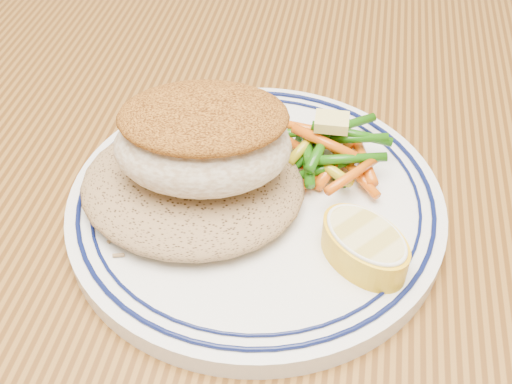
% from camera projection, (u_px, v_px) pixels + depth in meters
% --- Properties ---
extents(dining_table, '(1.50, 0.90, 0.75)m').
position_uv_depth(dining_table, '(301.00, 329.00, 0.48)').
color(dining_table, '#543110').
rests_on(dining_table, ground).
extents(plate, '(0.25, 0.25, 0.02)m').
position_uv_depth(plate, '(256.00, 203.00, 0.43)').
color(plate, white).
rests_on(plate, dining_table).
extents(rice_pilaf, '(0.15, 0.13, 0.03)m').
position_uv_depth(rice_pilaf, '(192.00, 181.00, 0.41)').
color(rice_pilaf, olive).
rests_on(rice_pilaf, plate).
extents(fish_fillet, '(0.12, 0.10, 0.06)m').
position_uv_depth(fish_fillet, '(203.00, 139.00, 0.39)').
color(fish_fillet, beige).
rests_on(fish_fillet, rice_pilaf).
extents(vegetable_pile, '(0.09, 0.09, 0.03)m').
position_uv_depth(vegetable_pile, '(327.00, 153.00, 0.43)').
color(vegetable_pile, '#1B580B').
rests_on(vegetable_pile, plate).
extents(butter_pat, '(0.02, 0.02, 0.01)m').
position_uv_depth(butter_pat, '(332.00, 122.00, 0.43)').
color(butter_pat, '#E5D570').
rests_on(butter_pat, vegetable_pile).
extents(lemon_wedge, '(0.08, 0.08, 0.02)m').
position_uv_depth(lemon_wedge, '(364.00, 245.00, 0.38)').
color(lemon_wedge, yellow).
rests_on(lemon_wedge, plate).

